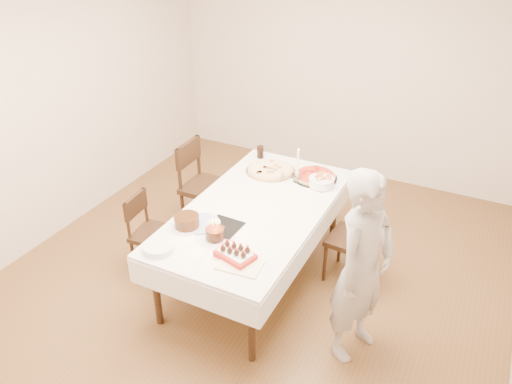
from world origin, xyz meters
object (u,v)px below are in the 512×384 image
at_px(dining_table, 256,242).
at_px(chair_left_dessert, 154,234).
at_px(layer_cake, 187,221).
at_px(chair_right_savory, 352,240).
at_px(pizza_pepperoni, 315,176).
at_px(cola_glass, 260,152).
at_px(strawberry_box, 235,254).
at_px(chair_left_savory, 207,187).
at_px(person, 362,268).
at_px(pasta_bowl, 321,182).
at_px(birthday_cake, 215,230).
at_px(taper_candle, 298,165).
at_px(pizza_white, 271,170).

distance_m(dining_table, chair_left_dessert, 0.96).
bearing_deg(layer_cake, chair_left_dessert, 160.87).
height_order(chair_right_savory, pizza_pepperoni, chair_right_savory).
distance_m(cola_glass, strawberry_box, 1.74).
xyz_separation_m(dining_table, chair_left_savory, (-0.84, 0.50, 0.12)).
distance_m(pizza_pepperoni, strawberry_box, 1.47).
height_order(chair_left_savory, cola_glass, chair_left_savory).
height_order(person, pasta_bowl, person).
distance_m(chair_right_savory, chair_left_dessert, 1.84).
relative_size(chair_left_dessert, layer_cake, 2.98).
distance_m(dining_table, birthday_cake, 0.74).
relative_size(pasta_bowl, taper_candle, 0.66).
height_order(dining_table, person, person).
relative_size(birthday_cake, strawberry_box, 0.52).
bearing_deg(cola_glass, taper_candle, -29.22).
height_order(chair_left_dessert, pasta_bowl, pasta_bowl).
height_order(pizza_white, pizza_pepperoni, same).
bearing_deg(pizza_pepperoni, dining_table, -109.37).
distance_m(chair_left_dessert, pasta_bowl, 1.66).
height_order(chair_left_dessert, person, person).
distance_m(dining_table, taper_candle, 0.84).
bearing_deg(strawberry_box, cola_glass, 110.12).
distance_m(chair_right_savory, layer_cake, 1.52).
distance_m(person, taper_candle, 1.43).
distance_m(pizza_white, pasta_bowl, 0.56).
distance_m(pizza_white, layer_cake, 1.22).
bearing_deg(chair_left_savory, cola_glass, -136.01).
height_order(cola_glass, strawberry_box, cola_glass).
distance_m(pizza_white, strawberry_box, 1.44).
bearing_deg(chair_left_dessert, pizza_pepperoni, -142.26).
bearing_deg(strawberry_box, dining_table, 104.52).
relative_size(pizza_pepperoni, layer_cake, 1.65).
bearing_deg(cola_glass, dining_table, -65.77).
bearing_deg(pasta_bowl, layer_cake, -123.20).
distance_m(pizza_pepperoni, pasta_bowl, 0.17).
bearing_deg(person, taper_candle, 60.42).
relative_size(dining_table, strawberry_box, 7.34).
distance_m(chair_left_savory, layer_cake, 1.17).
relative_size(person, layer_cake, 5.98).
bearing_deg(cola_glass, pizza_white, -45.58).
bearing_deg(strawberry_box, taper_candle, 91.97).
distance_m(chair_left_dessert, person, 2.03).
relative_size(layer_cake, birthday_cake, 1.76).
height_order(pizza_white, pasta_bowl, pasta_bowl).
distance_m(chair_left_dessert, pizza_white, 1.31).
height_order(chair_right_savory, strawberry_box, chair_right_savory).
distance_m(layer_cake, strawberry_box, 0.60).
bearing_deg(chair_left_dessert, strawberry_box, 155.41).
xyz_separation_m(chair_right_savory, pizza_white, (-0.98, 0.32, 0.34)).
bearing_deg(pizza_white, pasta_bowl, -4.97).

